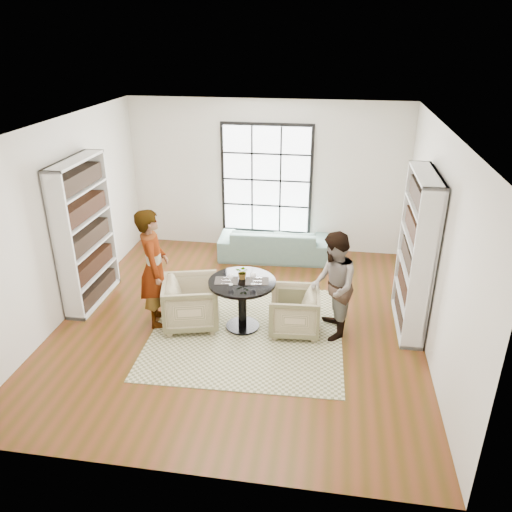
% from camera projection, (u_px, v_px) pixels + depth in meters
% --- Properties ---
extents(ground, '(6.00, 6.00, 0.00)m').
position_uv_depth(ground, '(240.00, 321.00, 7.83)').
color(ground, brown).
extents(room_shell, '(6.00, 6.01, 6.00)m').
position_uv_depth(room_shell, '(245.00, 234.00, 7.79)').
color(room_shell, silver).
rests_on(room_shell, ground).
extents(rug, '(2.92, 2.92, 0.01)m').
position_uv_depth(rug, '(247.00, 330.00, 7.57)').
color(rug, '#C1BB91').
rests_on(rug, ground).
extents(pedestal_table, '(1.00, 1.00, 0.80)m').
position_uv_depth(pedestal_table, '(242.00, 294.00, 7.42)').
color(pedestal_table, black).
rests_on(pedestal_table, ground).
extents(sofa, '(2.18, 0.94, 0.63)m').
position_uv_depth(sofa, '(274.00, 243.00, 9.87)').
color(sofa, slate).
rests_on(sofa, ground).
extents(armchair_left, '(1.01, 1.00, 0.76)m').
position_uv_depth(armchair_left, '(192.00, 303.00, 7.59)').
color(armchair_left, tan).
rests_on(armchair_left, ground).
extents(armchair_right, '(0.79, 0.77, 0.68)m').
position_uv_depth(armchair_right, '(294.00, 311.00, 7.43)').
color(armchair_right, tan).
rests_on(armchair_right, ground).
extents(person_left, '(0.63, 0.78, 1.85)m').
position_uv_depth(person_left, '(154.00, 268.00, 7.44)').
color(person_left, gray).
rests_on(person_left, ground).
extents(person_right, '(0.72, 0.87, 1.62)m').
position_uv_depth(person_right, '(333.00, 286.00, 7.16)').
color(person_right, gray).
rests_on(person_right, ground).
extents(placemat_left, '(0.37, 0.30, 0.01)m').
position_uv_depth(placemat_left, '(226.00, 281.00, 7.34)').
color(placemat_left, black).
rests_on(placemat_left, pedestal_table).
extents(placemat_right, '(0.37, 0.30, 0.01)m').
position_uv_depth(placemat_right, '(257.00, 281.00, 7.32)').
color(placemat_right, black).
rests_on(placemat_right, pedestal_table).
extents(cutlery_left, '(0.17, 0.24, 0.01)m').
position_uv_depth(cutlery_left, '(226.00, 280.00, 7.33)').
color(cutlery_left, silver).
rests_on(cutlery_left, placemat_left).
extents(cutlery_right, '(0.17, 0.24, 0.01)m').
position_uv_depth(cutlery_right, '(257.00, 281.00, 7.32)').
color(cutlery_right, silver).
rests_on(cutlery_right, placemat_right).
extents(wine_glass_left, '(0.08, 0.08, 0.17)m').
position_uv_depth(wine_glass_left, '(231.00, 277.00, 7.18)').
color(wine_glass_left, silver).
rests_on(wine_glass_left, pedestal_table).
extents(wine_glass_right, '(0.09, 0.09, 0.20)m').
position_uv_depth(wine_glass_right, '(253.00, 276.00, 7.18)').
color(wine_glass_right, silver).
rests_on(wine_glass_right, pedestal_table).
extents(flower_centerpiece, '(0.22, 0.20, 0.22)m').
position_uv_depth(flower_centerpiece, '(243.00, 272.00, 7.36)').
color(flower_centerpiece, gray).
rests_on(flower_centerpiece, pedestal_table).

